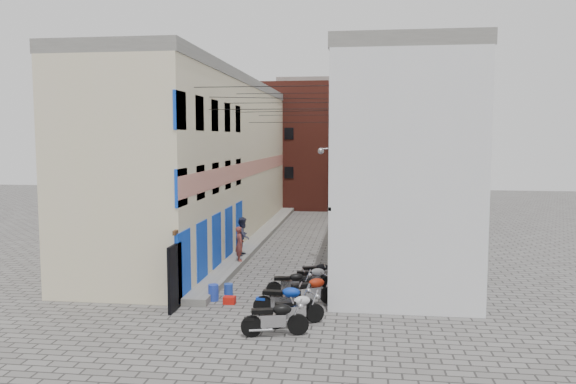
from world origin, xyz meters
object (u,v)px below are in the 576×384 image
at_px(motorcycle_b, 296,308).
at_px(motorcycle_d, 311,290).
at_px(motorcycle_c, 285,299).
at_px(person_a, 240,244).
at_px(water_jug_far, 229,291).
at_px(motorcycle_e, 291,282).
at_px(motorcycle_g, 317,272).
at_px(red_crate, 229,300).
at_px(motorcycle_a, 275,317).
at_px(person_b, 243,236).
at_px(water_jug_near, 213,293).
at_px(motorcycle_f, 313,277).

relative_size(motorcycle_b, motorcycle_d, 0.94).
height_order(motorcycle_c, motorcycle_d, motorcycle_c).
height_order(motorcycle_b, motorcycle_d, motorcycle_d).
height_order(person_a, water_jug_far, person_a).
distance_m(motorcycle_d, water_jug_far, 3.11).
relative_size(motorcycle_d, water_jug_far, 4.03).
relative_size(motorcycle_e, motorcycle_g, 1.04).
bearing_deg(red_crate, motorcycle_g, 46.16).
distance_m(motorcycle_a, water_jug_far, 4.29).
xyz_separation_m(person_b, water_jug_near, (0.32, -6.49, -0.85)).
bearing_deg(motorcycle_d, motorcycle_f, 152.70).
xyz_separation_m(water_jug_near, water_jug_far, (0.44, 0.43, -0.04)).
bearing_deg(water_jug_far, person_b, 97.10).
bearing_deg(person_a, person_b, -17.59).
bearing_deg(motorcycle_g, motorcycle_c, -21.83).
bearing_deg(water_jug_far, motorcycle_c, -39.54).
relative_size(motorcycle_c, water_jug_far, 4.08).
height_order(motorcycle_d, person_a, person_a).
height_order(motorcycle_d, person_b, person_b).
xyz_separation_m(motorcycle_b, motorcycle_g, (0.28, 4.86, -0.05)).
bearing_deg(motorcycle_g, person_a, -137.36).
bearing_deg(motorcycle_a, motorcycle_e, 166.63).
bearing_deg(person_b, motorcycle_d, -146.22).
relative_size(motorcycle_g, person_b, 0.97).
distance_m(motorcycle_a, person_b, 10.17).
distance_m(motorcycle_d, motorcycle_g, 2.86).
bearing_deg(motorcycle_a, motorcycle_c, 164.91).
height_order(motorcycle_d, motorcycle_f, motorcycle_d).
height_order(motorcycle_g, red_crate, motorcycle_g).
bearing_deg(water_jug_near, person_a, 92.29).
bearing_deg(motorcycle_g, motorcycle_e, -35.97).
xyz_separation_m(motorcycle_d, person_b, (-3.77, 6.74, 0.55)).
distance_m(person_a, water_jug_far, 4.92).
distance_m(motorcycle_f, red_crate, 3.44).
height_order(motorcycle_c, motorcycle_g, motorcycle_c).
bearing_deg(motorcycle_e, person_a, -161.03).
bearing_deg(water_jug_near, motorcycle_e, 17.44).
bearing_deg(motorcycle_g, motorcycle_f, -19.13).
bearing_deg(motorcycle_f, motorcycle_c, -18.88).
xyz_separation_m(person_a, red_crate, (0.86, -5.56, -0.89)).
bearing_deg(water_jug_near, person_b, 92.80).
bearing_deg(person_a, motorcycle_a, 176.27).
xyz_separation_m(motorcycle_a, water_jug_far, (-2.24, 3.65, -0.32)).
bearing_deg(motorcycle_a, motorcycle_g, 158.57).
distance_m(motorcycle_b, motorcycle_f, 4.04).
distance_m(motorcycle_e, water_jug_far, 2.26).
xyz_separation_m(motorcycle_e, red_crate, (-1.99, -1.14, -0.39)).
height_order(motorcycle_g, water_jug_far, motorcycle_g).
bearing_deg(motorcycle_c, motorcycle_b, 31.28).
distance_m(motorcycle_a, motorcycle_f, 5.05).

